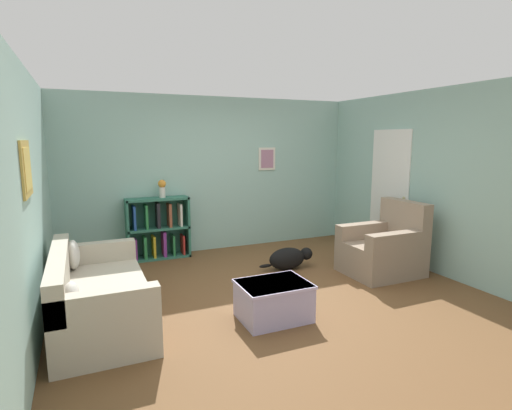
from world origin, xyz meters
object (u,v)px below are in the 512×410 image
at_px(coffee_table, 274,300).
at_px(dog, 289,258).
at_px(recliner_chair, 385,249).
at_px(couch, 96,297).
at_px(vase, 162,188).
at_px(bookshelf, 158,229).

bearing_deg(coffee_table, dog, 56.01).
relative_size(recliner_chair, coffee_table, 1.40).
distance_m(coffee_table, dog, 1.69).
relative_size(couch, coffee_table, 2.53).
bearing_deg(couch, vase, 62.25).
bearing_deg(vase, bookshelf, 168.07).
bearing_deg(dog, bookshelf, 141.04).
bearing_deg(dog, couch, -163.94).
relative_size(bookshelf, vase, 3.49).
relative_size(couch, bookshelf, 1.89).
bearing_deg(dog, recliner_chair, -31.28).
height_order(dog, vase, vase).
height_order(recliner_chair, vase, vase).
height_order(couch, recliner_chair, recliner_chair).
xyz_separation_m(dog, vase, (-1.57, 1.32, 0.98)).
distance_m(bookshelf, coffee_table, 2.85).
xyz_separation_m(recliner_chair, coffee_table, (-2.10, -0.69, -0.14)).
distance_m(couch, bookshelf, 2.35).
distance_m(couch, recliner_chair, 3.83).
bearing_deg(vase, dog, -40.17).
bearing_deg(dog, coffee_table, -123.99).
bearing_deg(recliner_chair, vase, 143.37).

